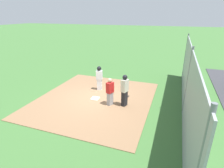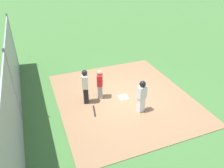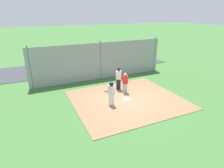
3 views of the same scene
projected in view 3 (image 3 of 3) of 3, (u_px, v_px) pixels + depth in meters
The scene contains 11 objects.
ground_plane at pixel (127, 100), 12.94m from camera, with size 140.00×140.00×0.00m, color #3D6B33.
dirt_infield at pixel (127, 100), 12.93m from camera, with size 7.20×6.40×0.03m, color #896647.
home_plate at pixel (127, 99), 12.92m from camera, with size 0.44×0.44×0.02m, color white.
catcher at pixel (125, 83), 13.72m from camera, with size 0.45×0.38×1.52m.
umpire at pixel (118, 78), 14.25m from camera, with size 0.44×0.36×1.75m.
runner at pixel (111, 92), 11.86m from camera, with size 0.34×0.43×1.58m.
baseball_bat at pixel (109, 91), 14.14m from camera, with size 0.06×0.06×0.79m, color black.
backstop_fence at pixel (101, 61), 16.44m from camera, with size 12.00×0.10×3.35m.
parking_lot at pixel (86, 66), 20.92m from camera, with size 18.00×5.20×0.04m, color #38383D.
parked_car_white at pixel (113, 58), 21.90m from camera, with size 4.41×2.38×1.28m.
parked_car_green at pixel (54, 65), 18.83m from camera, with size 4.40×2.33×1.28m.
Camera 3 is at (5.83, 10.16, 5.71)m, focal length 30.25 mm.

